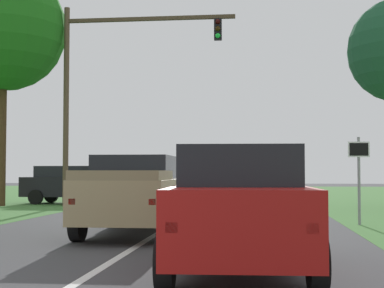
{
  "coord_description": "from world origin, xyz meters",
  "views": [
    {
      "loc": [
        2.42,
        -4.29,
        1.5
      ],
      "look_at": [
        0.06,
        16.89,
        2.51
      ],
      "focal_mm": 54.96,
      "sensor_mm": 36.0,
      "label": 1
    }
  ],
  "objects_px": {
    "keep_moving_sign": "(359,169)",
    "extra_tree_1": "(4,29)",
    "pickup_truck_lead": "(137,193)",
    "crossing_suv_far": "(71,184)",
    "red_suv_near": "(239,205)",
    "traffic_light": "(107,75)"
  },
  "relations": [
    {
      "from": "traffic_light",
      "to": "keep_moving_sign",
      "type": "relative_size",
      "value": 3.51
    },
    {
      "from": "extra_tree_1",
      "to": "traffic_light",
      "type": "bearing_deg",
      "value": -0.11
    },
    {
      "from": "red_suv_near",
      "to": "traffic_light",
      "type": "distance_m",
      "value": 17.63
    },
    {
      "from": "crossing_suv_far",
      "to": "keep_moving_sign",
      "type": "bearing_deg",
      "value": -40.24
    },
    {
      "from": "red_suv_near",
      "to": "crossing_suv_far",
      "type": "xyz_separation_m",
      "value": [
        -8.47,
        17.94,
        -0.05
      ]
    },
    {
      "from": "keep_moving_sign",
      "to": "extra_tree_1",
      "type": "distance_m",
      "value": 17.22
    },
    {
      "from": "pickup_truck_lead",
      "to": "keep_moving_sign",
      "type": "bearing_deg",
      "value": 29.35
    },
    {
      "from": "keep_moving_sign",
      "to": "extra_tree_1",
      "type": "height_order",
      "value": "extra_tree_1"
    },
    {
      "from": "traffic_light",
      "to": "red_suv_near",
      "type": "bearing_deg",
      "value": -68.54
    },
    {
      "from": "traffic_light",
      "to": "crossing_suv_far",
      "type": "xyz_separation_m",
      "value": [
        -2.25,
        2.12,
        -4.76
      ]
    },
    {
      "from": "crossing_suv_far",
      "to": "extra_tree_1",
      "type": "bearing_deg",
      "value": -139.27
    },
    {
      "from": "crossing_suv_far",
      "to": "extra_tree_1",
      "type": "height_order",
      "value": "extra_tree_1"
    },
    {
      "from": "pickup_truck_lead",
      "to": "keep_moving_sign",
      "type": "distance_m",
      "value": 6.6
    },
    {
      "from": "crossing_suv_far",
      "to": "pickup_truck_lead",
      "type": "bearing_deg",
      "value": -65.73
    },
    {
      "from": "keep_moving_sign",
      "to": "crossing_suv_far",
      "type": "bearing_deg",
      "value": 139.76
    },
    {
      "from": "red_suv_near",
      "to": "extra_tree_1",
      "type": "distance_m",
      "value": 20.41
    },
    {
      "from": "traffic_light",
      "to": "keep_moving_sign",
      "type": "bearing_deg",
      "value": -39.47
    },
    {
      "from": "keep_moving_sign",
      "to": "extra_tree_1",
      "type": "xyz_separation_m",
      "value": [
        -14.07,
        7.72,
        6.25
      ]
    },
    {
      "from": "red_suv_near",
      "to": "pickup_truck_lead",
      "type": "height_order",
      "value": "pickup_truck_lead"
    },
    {
      "from": "keep_moving_sign",
      "to": "red_suv_near",
      "type": "bearing_deg",
      "value": -111.17
    },
    {
      "from": "pickup_truck_lead",
      "to": "keep_moving_sign",
      "type": "relative_size",
      "value": 2.14
    },
    {
      "from": "pickup_truck_lead",
      "to": "extra_tree_1",
      "type": "xyz_separation_m",
      "value": [
        -8.34,
        10.94,
        6.85
      ]
    }
  ]
}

